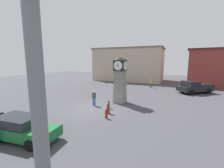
# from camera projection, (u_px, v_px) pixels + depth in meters

# --- Properties ---
(ground_plane) EXTENTS (83.11, 83.11, 0.00)m
(ground_plane) POSITION_uv_depth(u_px,v_px,m) (92.00, 108.00, 15.39)
(ground_plane) COLOR #424247
(clock_tower) EXTENTS (1.63, 1.66, 5.20)m
(clock_tower) POSITION_uv_depth(u_px,v_px,m) (120.00, 80.00, 17.04)
(clock_tower) COLOR gray
(clock_tower) RESTS_ON ground_plane
(bollard_near_tower) EXTENTS (0.21, 0.21, 0.83)m
(bollard_near_tower) POSITION_uv_depth(u_px,v_px,m) (106.00, 114.00, 12.57)
(bollard_near_tower) COLOR maroon
(bollard_near_tower) RESTS_ON ground_plane
(bollard_mid_row) EXTENTS (0.27, 0.27, 0.97)m
(bollard_mid_row) POSITION_uv_depth(u_px,v_px,m) (108.00, 108.00, 13.75)
(bollard_mid_row) COLOR brown
(bollard_mid_row) RESTS_ON ground_plane
(bollard_far_row) EXTENTS (0.20, 0.20, 0.84)m
(bollard_far_row) POSITION_uv_depth(u_px,v_px,m) (109.00, 105.00, 15.14)
(bollard_far_row) COLOR brown
(bollard_far_row) RESTS_ON ground_plane
(car_by_building) EXTENTS (4.68, 2.43, 1.45)m
(car_by_building) POSITION_uv_depth(u_px,v_px,m) (22.00, 128.00, 9.17)
(car_by_building) COLOR #19602D
(car_by_building) RESTS_ON ground_plane
(pickup_truck) EXTENTS (5.21, 4.89, 1.85)m
(pickup_truck) POSITION_uv_depth(u_px,v_px,m) (195.00, 87.00, 22.41)
(pickup_truck) COLOR black
(pickup_truck) RESTS_ON ground_plane
(pedestrian_crossing_lot) EXTENTS (0.39, 0.47, 1.65)m
(pedestrian_crossing_lot) POSITION_uv_depth(u_px,v_px,m) (94.00, 97.00, 16.11)
(pedestrian_crossing_lot) COLOR #264CA5
(pedestrian_crossing_lot) RESTS_ON ground_plane
(pedestrian_by_cars) EXTENTS (0.40, 0.24, 1.63)m
(pedestrian_by_cars) POSITION_uv_depth(u_px,v_px,m) (151.00, 83.00, 26.97)
(pedestrian_by_cars) COLOR #264CA5
(pedestrian_by_cars) RESTS_ON ground_plane
(warehouse_blue_far) EXTENTS (16.93, 9.33, 7.85)m
(warehouse_blue_far) POSITION_uv_depth(u_px,v_px,m) (129.00, 64.00, 37.29)
(warehouse_blue_far) COLOR #B7A88E
(warehouse_blue_far) RESTS_ON ground_plane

